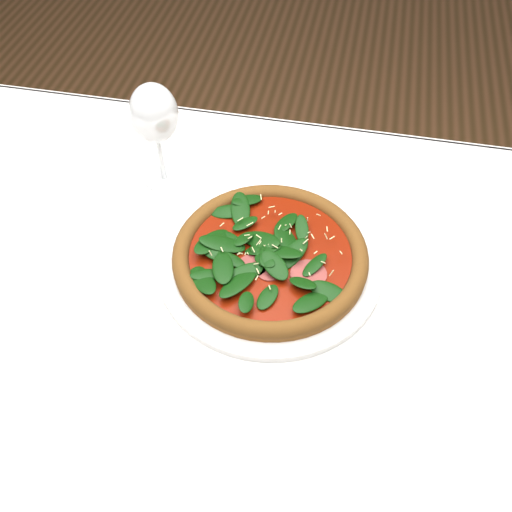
# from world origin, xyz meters

# --- Properties ---
(ground) EXTENTS (6.00, 6.00, 0.00)m
(ground) POSITION_xyz_m (0.00, 0.00, 0.00)
(ground) COLOR brown
(ground) RESTS_ON ground
(dining_table) EXTENTS (1.21, 0.81, 0.75)m
(dining_table) POSITION_xyz_m (0.00, 0.00, 0.65)
(dining_table) COLOR silver
(dining_table) RESTS_ON ground
(plate) EXTENTS (0.33, 0.33, 0.01)m
(plate) POSITION_xyz_m (0.07, 0.05, 0.76)
(plate) COLOR silver
(plate) RESTS_ON dining_table
(pizza) EXTENTS (0.32, 0.32, 0.04)m
(pizza) POSITION_xyz_m (0.07, 0.05, 0.78)
(pizza) COLOR brown
(pizza) RESTS_ON plate
(wine_glass) EXTENTS (0.08, 0.08, 0.18)m
(wine_glass) POSITION_xyz_m (-0.14, 0.20, 0.88)
(wine_glass) COLOR white
(wine_glass) RESTS_ON dining_table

